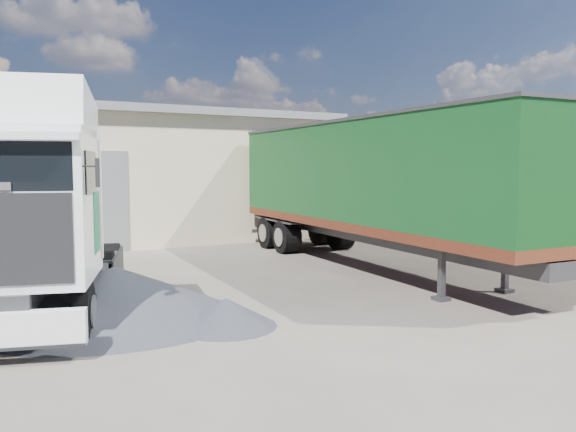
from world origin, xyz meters
TOP-DOWN VIEW (x-y plane):
  - ground at (0.00, 0.00)m, footprint 120.00×120.00m
  - brick_boundary_wall at (11.50, 6.00)m, footprint 0.35×26.00m
  - tractor_unit at (-3.83, 1.08)m, footprint 4.37×7.09m
  - box_trailer at (5.71, 3.19)m, footprint 3.46×13.34m
  - gravel_heap at (-2.44, 0.80)m, footprint 6.18×6.01m

SIDE VIEW (x-z plane):
  - ground at x=0.00m, z-range 0.00..0.00m
  - gravel_heap at x=-2.44m, z-range -0.04..1.05m
  - brick_boundary_wall at x=11.50m, z-range 0.00..2.50m
  - tractor_unit at x=-3.83m, z-range -0.36..4.17m
  - box_trailer at x=5.71m, z-range 0.48..4.88m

